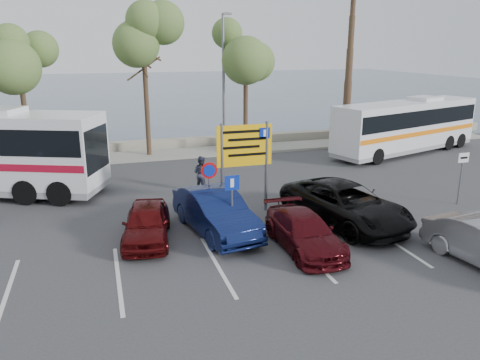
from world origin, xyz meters
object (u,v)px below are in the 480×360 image
object	(u,v)px
coach_bus_right	(406,128)
car_red	(147,223)
suv_black	(345,204)
street_lamp_right	(224,77)
direction_sign	(245,152)
car_maroon	(304,232)
pedestrian_far	(201,174)
car_blue	(216,212)

from	to	relation	value
coach_bus_right	car_red	bearing A→B (deg)	-151.62
suv_black	car_red	bearing A→B (deg)	161.91
street_lamp_right	direction_sign	world-z (taller)	street_lamp_right
direction_sign	suv_black	bearing A→B (deg)	-35.07
direction_sign	coach_bus_right	xyz separation A→B (m)	(12.65, 7.30, -0.88)
street_lamp_right	car_red	xyz separation A→B (m)	(-6.00, -12.02, -3.96)
car_maroon	pedestrian_far	size ratio (longest dim) A/B	2.49
street_lamp_right	car_maroon	bearing A→B (deg)	-94.83
direction_sign	pedestrian_far	bearing A→B (deg)	106.91
street_lamp_right	coach_bus_right	distance (m)	11.49
direction_sign	car_maroon	size ratio (longest dim) A/B	0.90
street_lamp_right	pedestrian_far	xyz separation A→B (m)	(-3.00, -7.02, -3.79)
street_lamp_right	coach_bus_right	world-z (taller)	street_lamp_right
coach_bus_right	car_maroon	distance (m)	16.32
coach_bus_right	car_maroon	world-z (taller)	coach_bus_right
car_red	suv_black	bearing A→B (deg)	5.59
car_red	car_blue	bearing A→B (deg)	9.93
suv_black	direction_sign	bearing A→B (deg)	131.18
street_lamp_right	pedestrian_far	bearing A→B (deg)	-113.14
street_lamp_right	coach_bus_right	size ratio (longest dim) A/B	0.73
street_lamp_right	car_red	distance (m)	14.01
street_lamp_right	car_red	bearing A→B (deg)	-116.53
coach_bus_right	car_red	size ratio (longest dim) A/B	2.93
direction_sign	coach_bus_right	bearing A→B (deg)	29.99
car_blue	suv_black	size ratio (longest dim) A/B	0.85
street_lamp_right	suv_black	world-z (taller)	street_lamp_right
pedestrian_far	direction_sign	bearing A→B (deg)	154.15
car_blue	pedestrian_far	distance (m)	5.04
car_red	pedestrian_far	bearing A→B (deg)	68.96
coach_bus_right	suv_black	distance (m)	13.46
car_maroon	car_red	xyz separation A→B (m)	(-4.80, 2.18, 0.05)
direction_sign	car_blue	size ratio (longest dim) A/B	0.78
direction_sign	car_red	distance (m)	4.70
car_red	car_maroon	bearing A→B (deg)	-14.46
car_blue	street_lamp_right	bearing A→B (deg)	63.37
street_lamp_right	car_maroon	distance (m)	14.80
car_blue	car_maroon	distance (m)	3.24
coach_bus_right	suv_black	size ratio (longest dim) A/B	2.02
coach_bus_right	car_blue	world-z (taller)	coach_bus_right
coach_bus_right	car_red	xyz separation A→B (m)	(-16.66, -9.00, -0.92)
direction_sign	car_red	bearing A→B (deg)	-157.03
car_maroon	pedestrian_far	distance (m)	7.40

